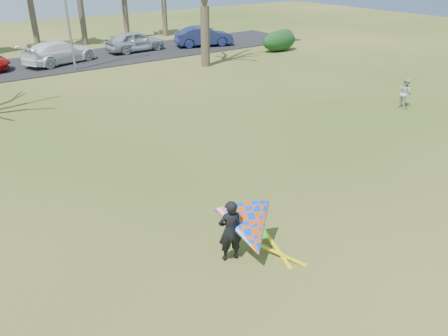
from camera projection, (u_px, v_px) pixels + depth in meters
ground at (264, 226)px, 12.67m from camera, size 100.00×100.00×0.00m
parking_strip at (33, 66)px, 30.84m from camera, size 46.00×7.00×0.06m
streetlight at (68, 1)px, 27.85m from camera, size 2.28×0.18×8.00m
hedge_near at (279, 41)px, 35.48m from camera, size 3.29×1.49×1.64m
hedge_far at (283, 35)px, 39.23m from camera, size 2.14×1.00×1.19m
car_3 at (60, 52)px, 31.23m from camera, size 5.80×3.79×1.56m
car_4 at (135, 41)px, 35.13m from camera, size 4.79×2.12×1.60m
car_5 at (204, 36)px, 37.18m from camera, size 5.18×3.14×1.61m
pedestrian_a at (405, 93)px, 22.28m from camera, size 0.77×0.87×1.51m
kite_flyer at (248, 230)px, 11.02m from camera, size 2.13×2.39×2.02m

